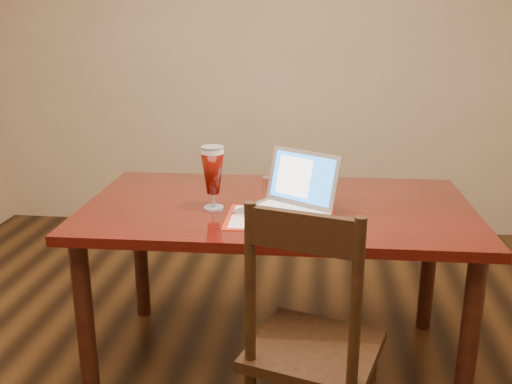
# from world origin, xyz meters

# --- Properties ---
(dining_table) EXTENTS (1.81, 1.05, 1.13)m
(dining_table) POSITION_xyz_m (0.24, 0.52, 0.75)
(dining_table) COLOR #4D0D0A
(dining_table) RESTS_ON ground
(dining_chair) EXTENTS (0.57, 0.55, 1.08)m
(dining_chair) POSITION_xyz_m (0.42, -0.14, 0.51)
(dining_chair) COLOR #311C0D
(dining_chair) RESTS_ON ground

